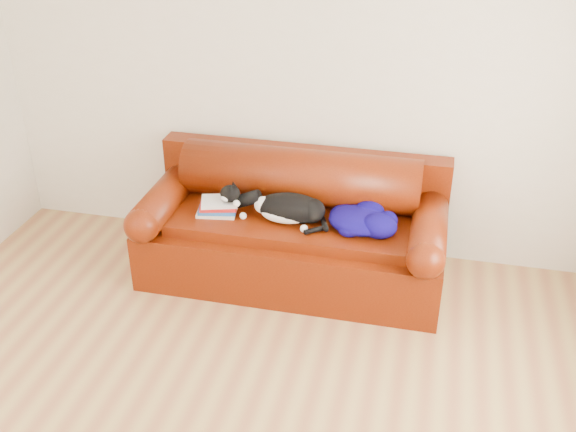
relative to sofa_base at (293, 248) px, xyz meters
name	(u,v)px	position (x,y,z in m)	size (l,w,h in m)	color
ground	(216,424)	(-0.09, -1.49, -0.24)	(4.50, 4.50, 0.00)	#985F3D
room_shell	(224,141)	(0.03, -1.48, 1.43)	(4.52, 4.02, 2.61)	beige
sofa_base	(293,248)	(0.00, 0.00, 0.00)	(2.10, 0.90, 0.50)	#3F0C02
sofa_back	(300,194)	(0.00, 0.24, 0.30)	(2.10, 1.01, 0.88)	#3F0C02
book_stack	(218,206)	(-0.51, -0.08, 0.31)	(0.29, 0.25, 0.10)	beige
cat	(289,209)	(-0.01, -0.08, 0.36)	(0.67, 0.31, 0.24)	black
blanket	(362,219)	(0.49, -0.06, 0.33)	(0.50, 0.44, 0.15)	#090245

